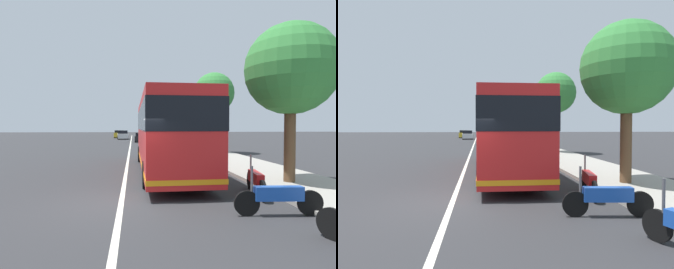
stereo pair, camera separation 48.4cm
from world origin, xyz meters
The scene contains 13 objects.
ground_plane centered at (0.00, 0.00, 0.00)m, with size 220.00×220.00×0.00m, color #2D2D30.
sidewalk_curb centered at (10.00, -6.70, 0.07)m, with size 110.00×3.60×0.14m, color #9E998E.
lane_divider_line centered at (10.00, 0.00, 0.00)m, with size 110.00×0.16×0.01m, color silver.
coach_bus centered at (5.80, -1.96, 2.06)m, with size 12.16×2.61×3.55m.
motorcycle_angled centered at (-1.74, -4.00, 0.48)m, with size 0.36×2.27×1.28m.
motorcycle_mid_row centered at (0.44, -4.39, 0.49)m, with size 2.33×0.52×1.28m.
car_oncoming centered at (33.69, -1.59, 0.65)m, with size 4.76×2.09×1.37m.
car_side_street centered at (42.90, 1.55, 0.73)m, with size 4.29×2.12×1.58m.
car_ahead_same_lane centered at (49.69, 2.50, 0.74)m, with size 4.65×1.94×1.54m.
roadside_tree_near_camera centered at (1.74, -6.35, 4.44)m, with size 3.49×3.49×6.22m.
roadside_tree_mid_block centered at (14.54, -7.10, 5.04)m, with size 3.38×3.38×6.79m.
roadside_tree_far_block centered at (30.23, -5.92, 4.05)m, with size 4.37×4.37×6.24m.
utility_pole centered at (15.77, -6.25, 3.06)m, with size 0.21×0.21×6.12m, color slate.
Camera 2 is at (-8.42, -0.84, 2.26)m, focal length 29.95 mm.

